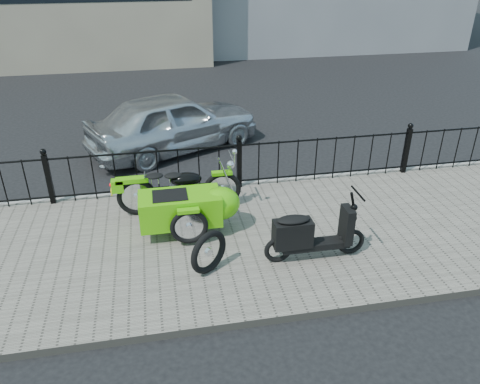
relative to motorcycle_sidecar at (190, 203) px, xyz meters
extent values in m
plane|color=black|center=(1.07, 0.04, -0.59)|extent=(120.00, 120.00, 0.00)
cube|color=#655F55|center=(1.07, -0.46, -0.53)|extent=(30.00, 3.80, 0.12)
cube|color=gray|center=(1.07, 1.48, -0.53)|extent=(30.00, 0.10, 0.12)
cylinder|color=black|center=(1.07, 1.34, 0.40)|extent=(14.00, 0.04, 0.04)
cylinder|color=black|center=(1.07, 1.34, -0.35)|extent=(14.00, 0.04, 0.04)
cube|color=black|center=(-2.43, 1.34, 0.01)|extent=(0.09, 0.09, 0.96)
sphere|color=black|center=(-2.43, 1.34, 0.55)|extent=(0.11, 0.11, 0.11)
cube|color=black|center=(1.07, 1.34, 0.01)|extent=(0.09, 0.09, 0.96)
sphere|color=black|center=(1.07, 1.34, 0.55)|extent=(0.11, 0.11, 0.11)
cube|color=black|center=(4.57, 1.34, 0.01)|extent=(0.09, 0.09, 0.96)
sphere|color=black|center=(4.57, 1.34, 0.55)|extent=(0.11, 0.11, 0.11)
torus|color=black|center=(0.62, 0.61, -0.13)|extent=(0.69, 0.09, 0.69)
torus|color=black|center=(-0.88, 0.61, -0.13)|extent=(0.69, 0.09, 0.69)
torus|color=black|center=(-0.08, -0.53, -0.13)|extent=(0.60, 0.08, 0.60)
cube|color=gray|center=(-0.13, 0.61, -0.11)|extent=(0.34, 0.22, 0.24)
cylinder|color=black|center=(-0.13, 0.61, -0.18)|extent=(1.40, 0.04, 0.04)
ellipsoid|color=black|center=(-0.01, 0.61, 0.13)|extent=(0.54, 0.29, 0.26)
cylinder|color=silver|center=(0.80, 0.61, 0.49)|extent=(0.03, 0.56, 0.03)
cylinder|color=silver|center=(0.68, 0.61, 0.18)|extent=(0.25, 0.04, 0.59)
sphere|color=silver|center=(0.78, 0.61, 0.35)|extent=(0.15, 0.15, 0.15)
cube|color=#50BE0A|center=(0.62, 0.61, 0.20)|extent=(0.36, 0.12, 0.06)
cube|color=#50BE0A|center=(-0.93, 0.61, 0.21)|extent=(0.55, 0.16, 0.08)
ellipsoid|color=black|center=(-0.23, 0.61, 0.23)|extent=(0.31, 0.22, 0.08)
ellipsoid|color=black|center=(-0.55, 0.61, 0.25)|extent=(0.31, 0.22, 0.08)
sphere|color=red|center=(-1.28, 0.61, 0.15)|extent=(0.07, 0.07, 0.07)
cube|color=yellow|center=(-1.30, 0.71, -0.03)|extent=(0.02, 0.14, 0.10)
cube|color=#50BE0A|center=(-0.18, -0.14, 0.00)|extent=(1.30, 0.62, 0.50)
ellipsoid|color=#50BE0A|center=(0.47, -0.14, 0.02)|extent=(0.65, 0.60, 0.54)
cube|color=black|center=(-0.33, -0.14, 0.23)|extent=(0.55, 0.43, 0.06)
cube|color=#50BE0A|center=(-0.08, -0.53, 0.16)|extent=(0.34, 0.11, 0.06)
torus|color=black|center=(2.33, -1.20, -0.26)|extent=(0.43, 0.07, 0.43)
torus|color=black|center=(1.18, -1.20, -0.26)|extent=(0.43, 0.07, 0.43)
cube|color=black|center=(1.75, -1.20, -0.24)|extent=(1.05, 0.23, 0.10)
cube|color=black|center=(1.39, -1.20, 0.00)|extent=(0.58, 0.27, 0.42)
ellipsoid|color=black|center=(1.39, -1.20, 0.24)|extent=(0.49, 0.24, 0.10)
cube|color=black|center=(2.22, -1.20, 0.05)|extent=(0.13, 0.31, 0.58)
cylinder|color=black|center=(2.30, -1.20, 0.36)|extent=(0.16, 0.04, 0.47)
cylinder|color=black|center=(2.34, -1.20, 0.57)|extent=(0.03, 0.46, 0.03)
torus|color=black|center=(0.13, -1.24, -0.14)|extent=(0.59, 0.48, 0.67)
imported|color=silver|center=(-0.02, 3.77, 0.10)|extent=(4.36, 3.19, 1.38)
camera|label=1|loc=(-0.47, -6.73, 3.76)|focal=35.00mm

